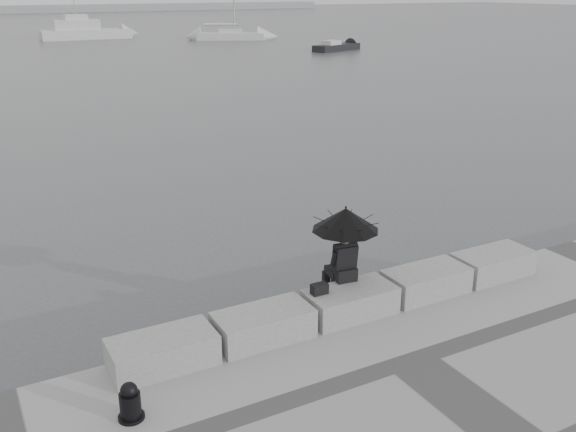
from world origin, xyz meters
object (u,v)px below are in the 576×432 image
motor_cruiser (86,31)px  mooring_bollard (130,404)px  small_motorboat (337,47)px  seated_person (346,227)px  sailboat_right (231,35)px

motor_cruiser → mooring_bollard: bearing=-101.4°
motor_cruiser → small_motorboat: 31.63m
seated_person → small_motorboat: size_ratio=0.24×
small_motorboat → sailboat_right: bearing=84.2°
mooring_bollard → sailboat_right: size_ratio=0.04×
seated_person → small_motorboat: seated_person is taller
motor_cruiser → small_motorboat: bearing=-54.6°
mooring_bollard → motor_cruiser: 73.93m
mooring_bollard → motor_cruiser: (14.80, 72.43, 0.16)m
mooring_bollard → small_motorboat: (33.08, 46.63, -0.41)m
mooring_bollard → seated_person: bearing=18.1°
mooring_bollard → motor_cruiser: size_ratio=0.06×
seated_person → small_motorboat: (28.79, 45.22, -1.69)m
seated_person → small_motorboat: 53.63m
mooring_bollard → sailboat_right: 69.74m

